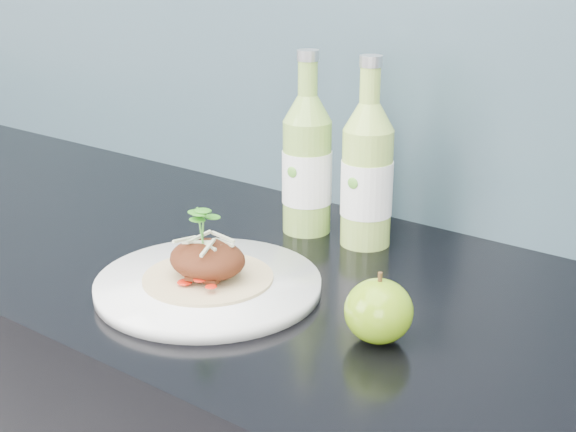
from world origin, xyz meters
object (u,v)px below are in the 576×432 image
(cider_bottle_left, at_px, (307,165))
(dinner_plate, at_px, (208,285))
(green_apple, at_px, (379,311))
(cider_bottle_right, at_px, (367,175))

(cider_bottle_left, bearing_deg, dinner_plate, -62.22)
(green_apple, height_order, cider_bottle_right, cider_bottle_right)
(dinner_plate, bearing_deg, cider_bottle_right, 74.85)
(dinner_plate, height_order, green_apple, green_apple)
(dinner_plate, distance_m, cider_bottle_left, 0.27)
(green_apple, bearing_deg, cider_bottle_right, 124.97)
(cider_bottle_right, bearing_deg, cider_bottle_left, 165.10)
(cider_bottle_left, height_order, cider_bottle_right, same)
(dinner_plate, xyz_separation_m, green_apple, (0.24, 0.02, 0.03))
(green_apple, relative_size, cider_bottle_left, 0.35)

